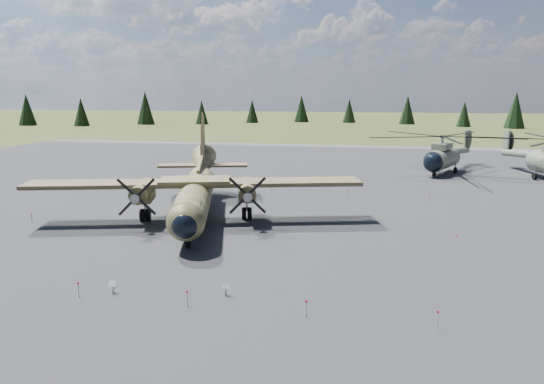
# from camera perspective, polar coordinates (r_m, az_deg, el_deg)

# --- Properties ---
(ground) EXTENTS (500.00, 500.00, 0.00)m
(ground) POSITION_cam_1_polar(r_m,az_deg,el_deg) (40.18, -4.93, -4.60)
(ground) COLOR #455124
(ground) RESTS_ON ground
(apron) EXTENTS (120.00, 120.00, 0.04)m
(apron) POSITION_cam_1_polar(r_m,az_deg,el_deg) (49.56, -1.62, -1.62)
(apron) COLOR #5D5D62
(apron) RESTS_ON ground
(transport_plane) EXTENTS (27.06, 24.17, 9.01)m
(transport_plane) POSITION_cam_1_polar(r_m,az_deg,el_deg) (44.94, -8.16, 0.36)
(transport_plane) COLOR #363E21
(transport_plane) RESTS_ON ground
(helicopter_near) EXTENTS (26.04, 26.04, 5.07)m
(helicopter_near) POSITION_cam_1_polar(r_m,az_deg,el_deg) (72.77, 17.95, 4.69)
(helicopter_near) COLOR slate
(helicopter_near) RESTS_ON ground
(info_placard_left) EXTENTS (0.46, 0.22, 0.70)m
(info_placard_left) POSITION_cam_1_polar(r_m,az_deg,el_deg) (29.89, -16.77, -9.55)
(info_placard_left) COLOR gray
(info_placard_left) RESTS_ON ground
(info_placard_right) EXTENTS (0.46, 0.26, 0.69)m
(info_placard_right) POSITION_cam_1_polar(r_m,az_deg,el_deg) (28.44, -5.02, -10.20)
(info_placard_right) COLOR gray
(info_placard_right) RESTS_ON ground
(barrier_fence) EXTENTS (33.12, 29.62, 0.85)m
(barrier_fence) POSITION_cam_1_polar(r_m,az_deg,el_deg) (40.11, -5.60, -3.89)
(barrier_fence) COLOR silver
(barrier_fence) RESTS_ON ground
(treeline) EXTENTS (309.48, 309.20, 10.90)m
(treeline) POSITION_cam_1_polar(r_m,az_deg,el_deg) (39.36, -11.89, 2.03)
(treeline) COLOR black
(treeline) RESTS_ON ground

